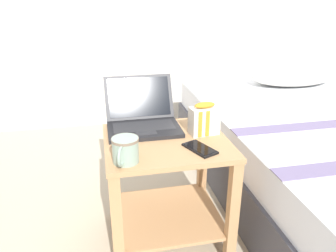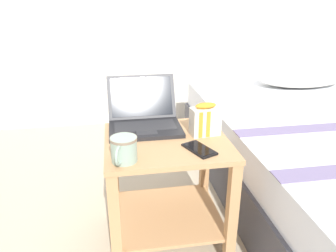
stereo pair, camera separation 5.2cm
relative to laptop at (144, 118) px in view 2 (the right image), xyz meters
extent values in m
plane|color=tan|center=(0.08, -0.17, -0.58)|extent=(8.00, 8.00, 0.00)
ellipsoid|color=silver|center=(1.29, 0.80, -0.05)|extent=(0.68, 0.36, 0.14)
cube|color=tan|center=(0.08, -0.17, -0.06)|extent=(0.54, 0.49, 0.02)
cube|color=tan|center=(0.08, -0.17, -0.45)|extent=(0.50, 0.45, 0.02)
cube|color=tan|center=(-0.16, -0.38, -0.32)|extent=(0.04, 0.04, 0.51)
cube|color=tan|center=(0.33, -0.38, -0.32)|extent=(0.04, 0.04, 0.51)
cube|color=tan|center=(-0.16, 0.05, -0.32)|extent=(0.04, 0.04, 0.51)
cube|color=tan|center=(0.33, 0.05, -0.32)|extent=(0.04, 0.04, 0.51)
cube|color=black|center=(0.00, -0.05, -0.04)|extent=(0.34, 0.23, 0.02)
cube|color=#2D2D30|center=(0.00, -0.04, -0.03)|extent=(0.29, 0.12, 0.00)
cube|color=#2D2D30|center=(0.00, -0.12, -0.03)|extent=(0.09, 0.05, 0.00)
cube|color=black|center=(0.00, 0.11, 0.07)|extent=(0.34, 0.11, 0.20)
cube|color=black|center=(0.00, 0.10, 0.07)|extent=(0.30, 0.09, 0.18)
cube|color=silver|center=(-0.02, 0.11, 0.06)|extent=(0.04, 0.02, 0.03)
cube|color=blue|center=(0.09, 0.12, 0.09)|extent=(0.03, 0.02, 0.04)
cylinder|color=#8CA593|center=(-0.11, -0.33, 0.00)|extent=(0.10, 0.10, 0.10)
cylinder|color=#7F6B56|center=(-0.11, -0.33, 0.05)|extent=(0.10, 0.10, 0.01)
cylinder|color=black|center=(-0.11, -0.33, 0.04)|extent=(0.09, 0.09, 0.01)
torus|color=#8CA593|center=(-0.13, -0.38, 0.01)|extent=(0.04, 0.08, 0.08)
cube|color=silver|center=(0.26, -0.14, 0.02)|extent=(0.14, 0.09, 0.13)
cube|color=orange|center=(0.23, -0.18, 0.02)|extent=(0.02, 0.00, 0.12)
cube|color=orange|center=(0.27, -0.17, 0.02)|extent=(0.02, 0.00, 0.12)
cube|color=orange|center=(0.30, -0.17, 0.02)|extent=(0.02, 0.00, 0.12)
ellipsoid|color=orange|center=(0.26, -0.14, 0.09)|extent=(0.10, 0.06, 0.03)
cube|color=black|center=(0.20, -0.29, -0.04)|extent=(0.13, 0.17, 0.01)
cube|color=black|center=(0.20, -0.29, -0.04)|extent=(0.12, 0.15, 0.00)
camera|label=1|loc=(-0.18, -1.45, 0.56)|focal=35.00mm
camera|label=2|loc=(-0.13, -1.46, 0.56)|focal=35.00mm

